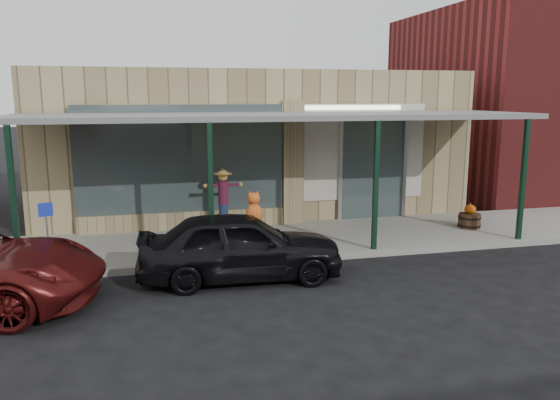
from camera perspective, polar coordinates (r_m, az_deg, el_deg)
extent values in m
plane|color=black|center=(9.92, 4.95, -9.94)|extent=(120.00, 120.00, 0.00)
cube|color=gray|center=(13.19, 0.01, -4.26)|extent=(40.00, 3.20, 0.15)
cube|color=tan|center=(17.30, -3.57, 6.13)|extent=(12.00, 6.00, 4.20)
cube|color=#425050|center=(13.95, -10.24, 4.03)|extent=(5.20, 0.06, 2.80)
cube|color=#425050|center=(15.32, 9.60, 3.14)|extent=(1.80, 0.06, 2.80)
cube|color=tan|center=(14.48, 1.32, 3.64)|extent=(0.55, 0.30, 3.40)
cube|color=tan|center=(14.26, -10.04, -2.14)|extent=(5.20, 0.30, 0.50)
cube|color=beige|center=(14.35, -1.45, 4.78)|extent=(9.00, 0.02, 2.60)
cube|color=white|center=(14.24, -1.45, 9.58)|extent=(7.50, 0.03, 0.10)
cube|color=slate|center=(12.75, 0.02, 8.76)|extent=(12.00, 3.00, 0.12)
cube|color=black|center=(11.39, -26.07, -0.19)|extent=(0.10, 0.10, 2.95)
cube|color=black|center=(11.17, -7.24, 0.64)|extent=(0.10, 0.10, 2.95)
cube|color=black|center=(12.09, 9.96, 1.34)|extent=(0.10, 0.10, 2.95)
cube|color=black|center=(13.97, 24.04, 1.82)|extent=(0.10, 0.10, 2.95)
cylinder|color=#48291C|center=(13.68, -5.89, -2.54)|extent=(0.83, 0.83, 0.42)
cylinder|color=navy|center=(13.61, -5.92, -1.05)|extent=(0.30, 0.30, 0.31)
cylinder|color=maroon|center=(13.52, -5.95, 0.79)|extent=(0.33, 0.33, 0.57)
sphere|color=#DDAC55|center=(13.46, -5.99, 2.45)|extent=(0.23, 0.23, 0.23)
cone|color=#DDAC55|center=(13.44, -6.00, 3.02)|extent=(0.38, 0.38, 0.15)
cylinder|color=#48291C|center=(14.94, 19.18, -2.06)|extent=(0.73, 0.73, 0.37)
ellipsoid|color=#D8590D|center=(14.87, 19.25, -0.91)|extent=(0.30, 0.30, 0.24)
cylinder|color=#4C471E|center=(14.85, 19.28, -0.39)|extent=(0.04, 0.04, 0.06)
cylinder|color=gray|center=(11.72, -23.06, -4.08)|extent=(0.04, 0.04, 1.04)
cube|color=#192FBD|center=(11.58, -23.30, -0.93)|extent=(0.26, 0.11, 0.27)
imported|color=black|center=(10.58, -4.17, -4.79)|extent=(3.99, 1.76, 1.33)
ellipsoid|color=orange|center=(11.37, -2.71, -1.53)|extent=(0.36, 0.30, 0.46)
sphere|color=orange|center=(11.35, -2.77, 0.12)|extent=(0.26, 0.26, 0.26)
cylinder|color=#19721A|center=(11.33, -2.72, -0.61)|extent=(0.18, 0.18, 0.02)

